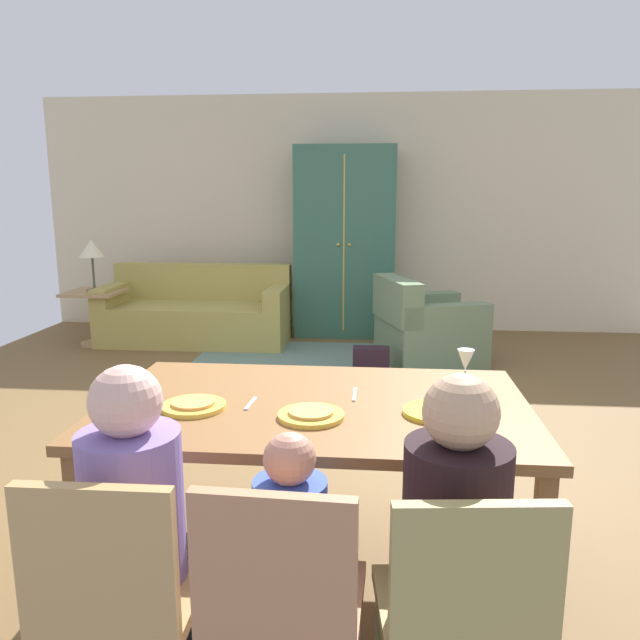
# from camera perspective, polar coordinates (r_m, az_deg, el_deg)

# --- Properties ---
(ground_plane) EXTENTS (7.12, 6.25, 0.02)m
(ground_plane) POSITION_cam_1_polar(r_m,az_deg,el_deg) (4.44, -0.11, -9.40)
(ground_plane) COLOR brown
(back_wall) EXTENTS (7.12, 0.10, 2.70)m
(back_wall) POSITION_cam_1_polar(r_m,az_deg,el_deg) (7.32, 2.26, 9.78)
(back_wall) COLOR beige
(back_wall) RESTS_ON ground_plane
(dining_table) EXTENTS (1.70, 1.05, 0.76)m
(dining_table) POSITION_cam_1_polar(r_m,az_deg,el_deg) (2.52, -0.40, -9.08)
(dining_table) COLOR brown
(dining_table) RESTS_ON ground_plane
(plate_near_man) EXTENTS (0.25, 0.25, 0.02)m
(plate_near_man) POSITION_cam_1_polar(r_m,az_deg,el_deg) (2.47, -11.66, -7.84)
(plate_near_man) COLOR yellow
(plate_near_man) RESTS_ON dining_table
(pizza_near_man) EXTENTS (0.17, 0.17, 0.01)m
(pizza_near_man) POSITION_cam_1_polar(r_m,az_deg,el_deg) (2.46, -11.68, -7.51)
(pizza_near_man) COLOR #E6984A
(pizza_near_man) RESTS_ON plate_near_man
(plate_near_child) EXTENTS (0.25, 0.25, 0.02)m
(plate_near_child) POSITION_cam_1_polar(r_m,az_deg,el_deg) (2.32, -0.84, -8.85)
(plate_near_child) COLOR yellow
(plate_near_child) RESTS_ON dining_table
(pizza_near_child) EXTENTS (0.17, 0.17, 0.01)m
(pizza_near_child) POSITION_cam_1_polar(r_m,az_deg,el_deg) (2.32, -0.85, -8.50)
(pizza_near_child) COLOR gold
(pizza_near_child) RESTS_ON plate_near_child
(plate_near_woman) EXTENTS (0.25, 0.25, 0.02)m
(plate_near_woman) POSITION_cam_1_polar(r_m,az_deg,el_deg) (2.40, 10.68, -8.40)
(plate_near_woman) COLOR yellow
(plate_near_woman) RESTS_ON dining_table
(wine_glass) EXTENTS (0.07, 0.07, 0.19)m
(wine_glass) POSITION_cam_1_polar(r_m,az_deg,el_deg) (2.64, 13.36, -3.81)
(wine_glass) COLOR silver
(wine_glass) RESTS_ON dining_table
(fork) EXTENTS (0.03, 0.15, 0.01)m
(fork) POSITION_cam_1_polar(r_m,az_deg,el_deg) (2.48, -6.44, -7.69)
(fork) COLOR silver
(fork) RESTS_ON dining_table
(knife) EXTENTS (0.01, 0.17, 0.01)m
(knife) POSITION_cam_1_polar(r_m,az_deg,el_deg) (2.58, 3.24, -6.91)
(knife) COLOR silver
(knife) RESTS_ON dining_table
(dining_chair_man) EXTENTS (0.43, 0.43, 0.87)m
(dining_chair_man) POSITION_cam_1_polar(r_m,az_deg,el_deg) (1.95, -18.29, -22.98)
(dining_chair_man) COLOR tan
(dining_chair_man) RESTS_ON ground_plane
(person_man) EXTENTS (0.30, 0.40, 1.11)m
(person_man) POSITION_cam_1_polar(r_m,az_deg,el_deg) (2.07, -16.35, -19.88)
(person_man) COLOR #2A3E45
(person_man) RESTS_ON ground_plane
(dining_chair_child) EXTENTS (0.44, 0.44, 0.87)m
(dining_chair_child) POSITION_cam_1_polar(r_m,az_deg,el_deg) (1.83, -3.51, -24.80)
(dining_chair_child) COLOR #B07650
(dining_chair_child) RESTS_ON ground_plane
(person_child) EXTENTS (0.22, 0.29, 0.92)m
(person_child) POSITION_cam_1_polar(r_m,az_deg,el_deg) (2.01, -2.55, -23.32)
(person_child) COLOR #38314A
(person_child) RESTS_ON ground_plane
(dining_chair_woman) EXTENTS (0.46, 0.46, 0.87)m
(dining_chair_woman) POSITION_cam_1_polar(r_m,az_deg,el_deg) (1.84, 13.06, -25.09)
(dining_chair_woman) COLOR #9D8B4E
(dining_chair_woman) RESTS_ON ground_plane
(person_woman) EXTENTS (0.31, 0.41, 1.11)m
(person_woman) POSITION_cam_1_polar(r_m,az_deg,el_deg) (1.96, 11.99, -21.58)
(person_woman) COLOR #334453
(person_woman) RESTS_ON ground_plane
(area_rug) EXTENTS (2.60, 1.80, 0.01)m
(area_rug) POSITION_cam_1_polar(r_m,az_deg,el_deg) (5.79, 0.63, -4.20)
(area_rug) COLOR slate
(area_rug) RESTS_ON ground_plane
(couch) EXTENTS (1.98, 0.86, 0.82)m
(couch) POSITION_cam_1_polar(r_m,az_deg,el_deg) (6.82, -11.35, 0.56)
(couch) COLOR #AA9A4B
(couch) RESTS_ON ground_plane
(armchair) EXTENTS (1.08, 1.07, 0.82)m
(armchair) POSITION_cam_1_polar(r_m,az_deg,el_deg) (5.89, 9.71, -0.93)
(armchair) COLOR #667957
(armchair) RESTS_ON ground_plane
(armoire) EXTENTS (1.10, 0.59, 2.10)m
(armoire) POSITION_cam_1_polar(r_m,az_deg,el_deg) (6.94, 2.35, 7.21)
(armoire) COLOR #33604C
(armoire) RESTS_ON ground_plane
(side_table) EXTENTS (0.56, 0.56, 0.58)m
(side_table) POSITION_cam_1_polar(r_m,az_deg,el_deg) (6.93, -20.08, 0.89)
(side_table) COLOR tan
(side_table) RESTS_ON ground_plane
(table_lamp) EXTENTS (0.26, 0.26, 0.54)m
(table_lamp) POSITION_cam_1_polar(r_m,az_deg,el_deg) (6.85, -20.44, 6.09)
(table_lamp) COLOR #424B3C
(table_lamp) RESTS_ON side_table
(handbag) EXTENTS (0.32, 0.16, 0.26)m
(handbag) POSITION_cam_1_polar(r_m,az_deg,el_deg) (5.45, 4.77, -3.88)
(handbag) COLOR black
(handbag) RESTS_ON ground_plane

